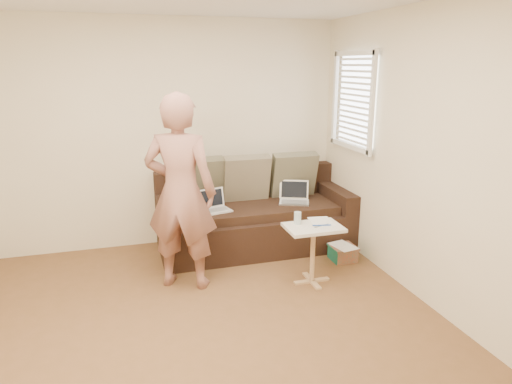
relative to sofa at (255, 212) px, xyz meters
The scene contains 16 objects.
floor 2.04m from the sofa, 116.89° to the right, with size 4.50×4.50×0.00m, color brown.
wall_back 1.34m from the sofa, 152.18° to the left, with size 4.00×4.00×0.00m, color beige.
wall_right 2.26m from the sofa, 58.21° to the right, with size 4.50×4.50×0.00m, color beige.
window_blinds 1.67m from the sofa, 14.68° to the right, with size 0.12×0.88×1.08m, color white, non-canonical shape.
sofa is the anchor object (origin of this frame).
pillow_left 0.74m from the sofa, 157.67° to the left, with size 0.55×0.14×0.55m, color brown, non-canonical shape.
pillow_mid 0.42m from the sofa, 104.48° to the left, with size 0.55×0.14×0.55m, color #6B664C, non-canonical shape.
pillow_right 0.69m from the sofa, 20.29° to the left, with size 0.55×0.14×0.55m, color brown, non-canonical shape.
laptop_silver 0.47m from the sofa, ahead, with size 0.34×0.25×0.23m, color #B7BABC, non-canonical shape.
laptop_white 0.51m from the sofa, 166.44° to the right, with size 0.32×0.23×0.23m, color white, non-canonical shape.
person 1.29m from the sofa, 142.31° to the right, with size 0.68×0.46×1.87m, color #955251.
side_table 1.09m from the sofa, 75.11° to the right, with size 0.54×0.38×0.59m, color silver, non-canonical shape.
drinking_glass 0.98m from the sofa, 80.94° to the right, with size 0.07×0.07×0.12m, color silver, non-canonical shape.
scissors 1.14m from the sofa, 72.05° to the right, with size 0.18×0.10×0.02m, color silver, non-canonical shape.
paper_on_table 1.05m from the sofa, 67.48° to the right, with size 0.21×0.30×0.00m, color white, non-canonical shape.
striped_box 1.10m from the sofa, 38.70° to the right, with size 0.27×0.27×0.17m, color red, non-canonical shape.
Camera 1 is at (-0.55, -3.12, 2.09)m, focal length 32.45 mm.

